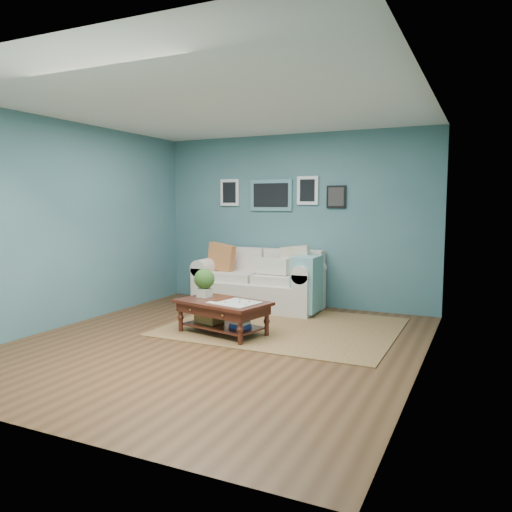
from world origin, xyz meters
The scene contains 4 objects.
room_shell centered at (-0.01, 0.06, 1.36)m, with size 5.00×5.02×2.70m.
area_rug centered at (0.41, 1.04, 0.01)m, with size 2.89×2.31×0.01m, color brown.
loveseat centered at (-0.31, 2.03, 0.41)m, with size 1.97×0.89×1.01m.
coffee_table centered at (-0.19, 0.41, 0.35)m, with size 1.24×0.89×0.79m.
Camera 1 is at (2.81, -4.93, 1.62)m, focal length 35.00 mm.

